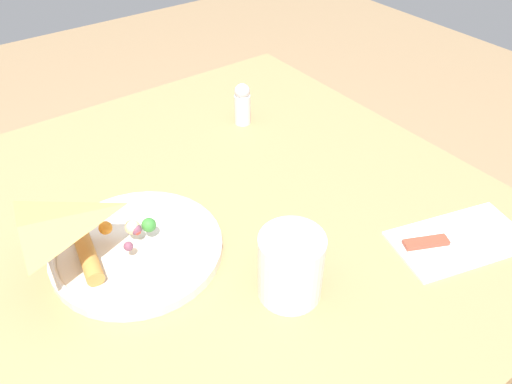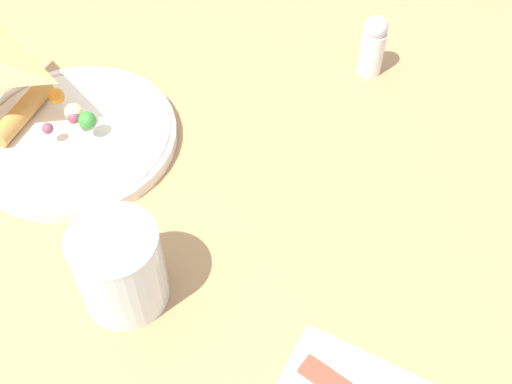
% 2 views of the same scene
% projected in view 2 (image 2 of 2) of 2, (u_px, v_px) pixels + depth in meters
% --- Properties ---
extents(ground_plane, '(6.00, 6.00, 0.00)m').
position_uv_depth(ground_plane, '(135.00, 378.00, 1.40)').
color(ground_plane, '#997A56').
extents(dining_table, '(1.26, 0.90, 0.77)m').
position_uv_depth(dining_table, '(63.00, 181.00, 0.87)').
color(dining_table, '#A87F51').
rests_on(dining_table, ground_plane).
extents(plate_pizza, '(0.25, 0.25, 0.05)m').
position_uv_depth(plate_pizza, '(72.00, 134.00, 0.78)').
color(plate_pizza, silver).
rests_on(plate_pizza, dining_table).
extents(milk_glass, '(0.09, 0.09, 0.10)m').
position_uv_depth(milk_glass, '(121.00, 270.00, 0.62)').
color(milk_glass, white).
rests_on(milk_glass, dining_table).
extents(salt_shaker, '(0.03, 0.03, 0.09)m').
position_uv_depth(salt_shaker, '(373.00, 45.00, 0.84)').
color(salt_shaker, silver).
rests_on(salt_shaker, dining_table).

